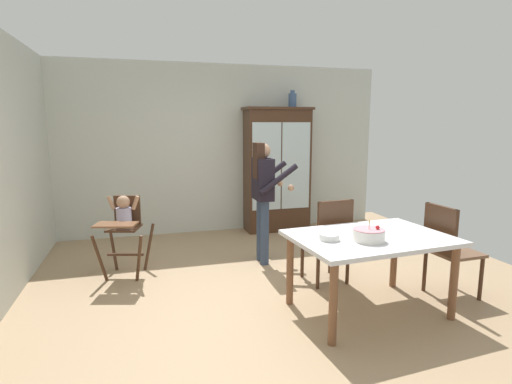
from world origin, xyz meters
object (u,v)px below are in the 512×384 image
(ceramic_vase, at_px, (292,100))
(dining_chair_right_end, at_px, (447,245))
(dining_table, at_px, (370,245))
(high_chair_with_toddler, at_px, (124,221))
(serving_bowl, at_px, (329,237))
(birthday_cake, at_px, (369,235))
(adult_person, at_px, (263,188))
(china_cabinet, at_px, (277,169))
(dining_chair_far_side, at_px, (330,235))

(ceramic_vase, xyz_separation_m, dining_chair_right_end, (0.52, -3.02, -1.58))
(ceramic_vase, bearing_deg, dining_table, -97.42)
(high_chair_with_toddler, height_order, dining_table, high_chair_with_toddler)
(high_chair_with_toddler, height_order, dining_chair_right_end, dining_chair_right_end)
(high_chair_with_toddler, distance_m, dining_table, 2.74)
(serving_bowl, bearing_deg, dining_chair_right_end, 3.93)
(ceramic_vase, height_order, birthday_cake, ceramic_vase)
(ceramic_vase, bearing_deg, dining_chair_right_end, -80.14)
(adult_person, bearing_deg, dining_chair_right_end, -136.04)
(adult_person, xyz_separation_m, serving_bowl, (0.12, -1.62, -0.20))
(adult_person, bearing_deg, serving_bowl, -175.84)
(dining_table, relative_size, serving_bowl, 8.30)
(adult_person, relative_size, serving_bowl, 8.50)
(ceramic_vase, relative_size, dining_table, 0.18)
(dining_table, distance_m, birthday_cake, 0.23)
(china_cabinet, distance_m, birthday_cake, 3.25)
(china_cabinet, height_order, ceramic_vase, ceramic_vase)
(dining_table, xyz_separation_m, dining_chair_right_end, (0.93, 0.07, -0.09))
(dining_chair_far_side, bearing_deg, dining_table, 89.79)
(china_cabinet, relative_size, high_chair_with_toddler, 2.13)
(serving_bowl, relative_size, dining_chair_right_end, 0.19)
(ceramic_vase, bearing_deg, dining_chair_far_side, -100.82)
(dining_table, relative_size, dining_chair_right_end, 1.56)
(high_chair_with_toddler, xyz_separation_m, serving_bowl, (1.80, -1.62, 0.11))
(ceramic_vase, xyz_separation_m, dining_chair_far_side, (-0.46, -2.38, -1.58))
(ceramic_vase, bearing_deg, birthday_cake, -98.91)
(serving_bowl, bearing_deg, birthday_cake, -20.06)
(china_cabinet, bearing_deg, dining_chair_right_end, -75.53)
(china_cabinet, xyz_separation_m, serving_bowl, (-0.58, -3.11, -0.25))
(high_chair_with_toddler, relative_size, dining_table, 0.64)
(ceramic_vase, distance_m, dining_chair_right_end, 3.45)
(birthday_cake, distance_m, dining_chair_far_side, 0.88)
(dining_chair_right_end, bearing_deg, dining_chair_far_side, 54.86)
(china_cabinet, relative_size, dining_chair_far_side, 2.10)
(china_cabinet, height_order, high_chair_with_toddler, china_cabinet)
(dining_chair_far_side, bearing_deg, china_cabinet, -99.28)
(dining_table, bearing_deg, china_cabinet, 87.24)
(adult_person, bearing_deg, dining_table, -161.19)
(ceramic_vase, relative_size, serving_bowl, 1.50)
(birthday_cake, height_order, dining_chair_far_side, dining_chair_far_side)
(ceramic_vase, xyz_separation_m, high_chair_with_toddler, (-2.63, -1.49, -1.48))
(china_cabinet, xyz_separation_m, dining_table, (-0.15, -3.09, -0.37))
(adult_person, bearing_deg, dining_chair_far_side, -151.02)
(birthday_cake, height_order, serving_bowl, birthday_cake)
(china_cabinet, bearing_deg, birthday_cake, -94.48)
(dining_chair_far_side, distance_m, dining_chair_right_end, 1.17)
(china_cabinet, distance_m, dining_table, 3.11)
(adult_person, height_order, birthday_cake, adult_person)
(china_cabinet, xyz_separation_m, high_chair_with_toddler, (-2.37, -1.49, -0.36))
(ceramic_vase, height_order, serving_bowl, ceramic_vase)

